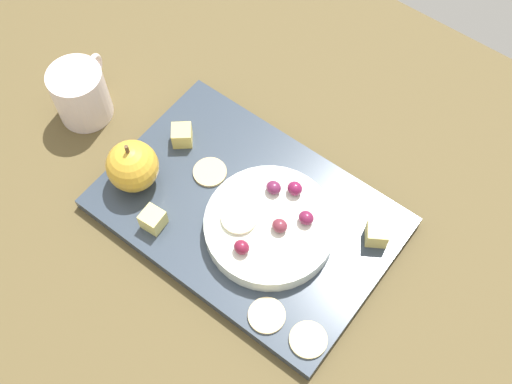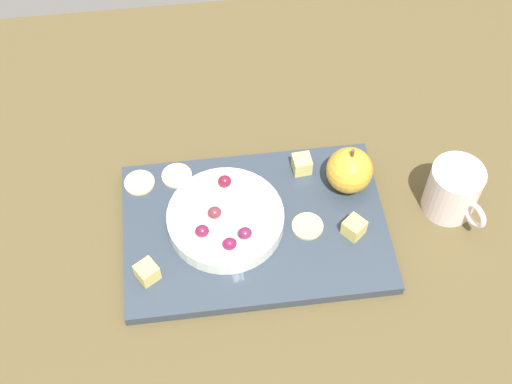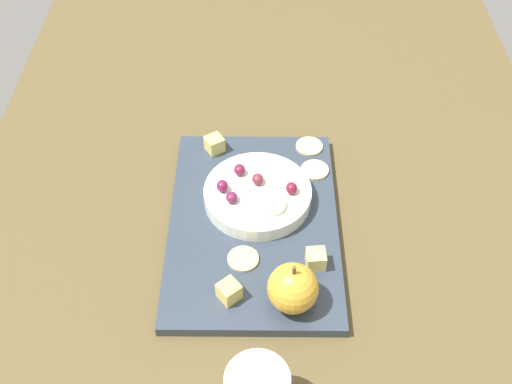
{
  "view_description": "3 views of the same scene",
  "coord_description": "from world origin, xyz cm",
  "px_view_note": "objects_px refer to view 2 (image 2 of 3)",
  "views": [
    {
      "loc": [
        -20.78,
        26.53,
        76.71
      ],
      "look_at": [
        2.01,
        -3.33,
        9.22
      ],
      "focal_mm": 44.62,
      "sensor_mm": 36.0,
      "label": 1
    },
    {
      "loc": [
        -3.44,
        -54.47,
        86.95
      ],
      "look_at": [
        3.35,
        0.12,
        8.71
      ],
      "focal_mm": 48.62,
      "sensor_mm": 36.0,
      "label": 2
    },
    {
      "loc": [
        62.26,
        -1.73,
        75.15
      ],
      "look_at": [
        1.36,
        -2.19,
        9.27
      ],
      "focal_mm": 43.55,
      "sensor_mm": 36.0,
      "label": 3
    }
  ],
  "objects_px": {
    "grape_4": "(245,233)",
    "grape_3": "(225,181)",
    "cheese_cube_2": "(354,228)",
    "cheese_cube_0": "(147,272)",
    "grape_1": "(202,231)",
    "serving_dish": "(226,219)",
    "cheese_cube_1": "(302,164)",
    "grape_0": "(230,244)",
    "cracker_1": "(177,176)",
    "cracker_0": "(139,183)",
    "cracker_2": "(307,226)",
    "apple_slice_0": "(247,199)",
    "platter": "(255,227)",
    "apple_whole": "(350,170)",
    "cup": "(453,190)",
    "grape_2": "(215,212)"
  },
  "relations": [
    {
      "from": "grape_4",
      "to": "grape_3",
      "type": "bearing_deg",
      "value": 101.8
    },
    {
      "from": "grape_4",
      "to": "cheese_cube_2",
      "type": "bearing_deg",
      "value": 0.51
    },
    {
      "from": "cheese_cube_0",
      "to": "grape_1",
      "type": "bearing_deg",
      "value": 29.14
    },
    {
      "from": "serving_dish",
      "to": "cheese_cube_2",
      "type": "xyz_separation_m",
      "value": [
        0.17,
        -0.04,
        0.0
      ]
    },
    {
      "from": "cheese_cube_1",
      "to": "grape_0",
      "type": "distance_m",
      "value": 0.18
    },
    {
      "from": "grape_3",
      "to": "cracker_1",
      "type": "bearing_deg",
      "value": 149.26
    },
    {
      "from": "cheese_cube_2",
      "to": "serving_dish",
      "type": "bearing_deg",
      "value": 168.09
    },
    {
      "from": "cracker_0",
      "to": "grape_0",
      "type": "distance_m",
      "value": 0.18
    },
    {
      "from": "cracker_2",
      "to": "apple_slice_0",
      "type": "height_order",
      "value": "apple_slice_0"
    },
    {
      "from": "platter",
      "to": "serving_dish",
      "type": "xyz_separation_m",
      "value": [
        -0.04,
        0.01,
        0.02
      ]
    },
    {
      "from": "grape_0",
      "to": "grape_1",
      "type": "xyz_separation_m",
      "value": [
        -0.03,
        0.02,
        -0.0
      ]
    },
    {
      "from": "apple_whole",
      "to": "cheese_cube_1",
      "type": "height_order",
      "value": "apple_whole"
    },
    {
      "from": "grape_0",
      "to": "apple_slice_0",
      "type": "distance_m",
      "value": 0.08
    },
    {
      "from": "cheese_cube_1",
      "to": "apple_slice_0",
      "type": "xyz_separation_m",
      "value": [
        -0.09,
        -0.06,
        0.01
      ]
    },
    {
      "from": "apple_whole",
      "to": "cup",
      "type": "distance_m",
      "value": 0.15
    },
    {
      "from": "grape_3",
      "to": "apple_slice_0",
      "type": "bearing_deg",
      "value": -47.63
    },
    {
      "from": "cheese_cube_1",
      "to": "apple_slice_0",
      "type": "distance_m",
      "value": 0.11
    },
    {
      "from": "apple_whole",
      "to": "cheese_cube_2",
      "type": "height_order",
      "value": "apple_whole"
    },
    {
      "from": "cheese_cube_0",
      "to": "cracker_0",
      "type": "xyz_separation_m",
      "value": [
        -0.01,
        0.16,
        -0.01
      ]
    },
    {
      "from": "apple_whole",
      "to": "grape_4",
      "type": "distance_m",
      "value": 0.18
    },
    {
      "from": "cheese_cube_2",
      "to": "cracker_2",
      "type": "relative_size",
      "value": 0.59
    },
    {
      "from": "apple_whole",
      "to": "cracker_2",
      "type": "bearing_deg",
      "value": -136.62
    },
    {
      "from": "grape_0",
      "to": "grape_3",
      "type": "relative_size",
      "value": 1.0
    },
    {
      "from": "cheese_cube_2",
      "to": "cracker_1",
      "type": "bearing_deg",
      "value": 151.8
    },
    {
      "from": "serving_dish",
      "to": "cup",
      "type": "bearing_deg",
      "value": 0.03
    },
    {
      "from": "cup",
      "to": "cheese_cube_1",
      "type": "bearing_deg",
      "value": 158.24
    },
    {
      "from": "cup",
      "to": "cheese_cube_2",
      "type": "bearing_deg",
      "value": -166.08
    },
    {
      "from": "cracker_0",
      "to": "cup",
      "type": "distance_m",
      "value": 0.45
    },
    {
      "from": "cheese_cube_0",
      "to": "apple_slice_0",
      "type": "relative_size",
      "value": 0.59
    },
    {
      "from": "cheese_cube_0",
      "to": "grape_4",
      "type": "xyz_separation_m",
      "value": [
        0.13,
        0.03,
        0.02
      ]
    },
    {
      "from": "grape_1",
      "to": "grape_4",
      "type": "relative_size",
      "value": 1.0
    },
    {
      "from": "cracker_0",
      "to": "cracker_1",
      "type": "height_order",
      "value": "same"
    },
    {
      "from": "platter",
      "to": "serving_dish",
      "type": "bearing_deg",
      "value": 171.51
    },
    {
      "from": "apple_whole",
      "to": "grape_0",
      "type": "distance_m",
      "value": 0.21
    },
    {
      "from": "cheese_cube_2",
      "to": "grape_4",
      "type": "height_order",
      "value": "grape_4"
    },
    {
      "from": "serving_dish",
      "to": "grape_4",
      "type": "bearing_deg",
      "value": -58.99
    },
    {
      "from": "apple_slice_0",
      "to": "grape_2",
      "type": "bearing_deg",
      "value": -157.24
    },
    {
      "from": "cheese_cube_1",
      "to": "grape_4",
      "type": "distance_m",
      "value": 0.16
    },
    {
      "from": "cracker_2",
      "to": "grape_3",
      "type": "xyz_separation_m",
      "value": [
        -0.11,
        0.07,
        0.03
      ]
    },
    {
      "from": "cracker_1",
      "to": "cheese_cube_1",
      "type": "bearing_deg",
      "value": -3.02
    },
    {
      "from": "cracker_0",
      "to": "cheese_cube_2",
      "type": "bearing_deg",
      "value": -22.55
    },
    {
      "from": "serving_dish",
      "to": "grape_0",
      "type": "bearing_deg",
      "value": -89.06
    },
    {
      "from": "cracker_2",
      "to": "grape_3",
      "type": "height_order",
      "value": "grape_3"
    },
    {
      "from": "cracker_2",
      "to": "cheese_cube_2",
      "type": "bearing_deg",
      "value": -15.57
    },
    {
      "from": "cracker_1",
      "to": "cup",
      "type": "xyz_separation_m",
      "value": [
        0.39,
        -0.09,
        0.02
      ]
    },
    {
      "from": "cracker_1",
      "to": "grape_4",
      "type": "xyz_separation_m",
      "value": [
        0.09,
        -0.13,
        0.03
      ]
    },
    {
      "from": "grape_4",
      "to": "cup",
      "type": "bearing_deg",
      "value": 7.26
    },
    {
      "from": "cracker_1",
      "to": "grape_1",
      "type": "xyz_separation_m",
      "value": [
        0.03,
        -0.12,
        0.03
      ]
    },
    {
      "from": "grape_1",
      "to": "cracker_2",
      "type": "bearing_deg",
      "value": 3.23
    },
    {
      "from": "cheese_cube_0",
      "to": "grape_0",
      "type": "xyz_separation_m",
      "value": [
        0.11,
        0.02,
        0.02
      ]
    }
  ]
}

